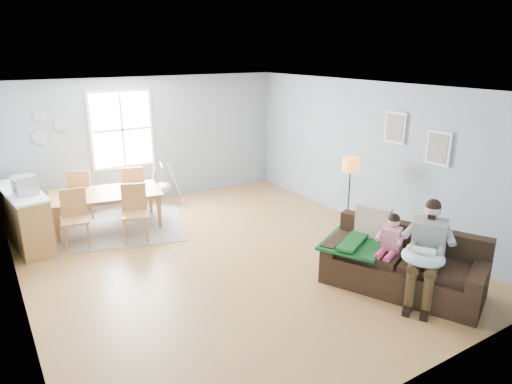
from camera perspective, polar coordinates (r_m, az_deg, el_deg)
room at (r=6.82m, az=-3.69°, el=10.48°), size 8.40×9.40×3.90m
window at (r=9.90m, az=-16.43°, el=7.50°), size 1.32×0.08×1.62m
pictures at (r=8.02m, az=19.36°, el=6.46°), size 0.05×1.34×0.74m
wall_plates at (r=9.61m, az=-24.63°, el=7.43°), size 0.67×0.02×0.66m
sofa at (r=6.82m, az=17.95°, el=-9.01°), size 1.72×2.31×0.86m
green_throw at (r=6.83m, az=12.22°, el=-6.23°), size 1.25×1.19×0.04m
beige_pillow at (r=6.97m, az=14.42°, el=-3.80°), size 0.33×0.53×0.52m
father at (r=6.47m, az=20.57°, el=-6.66°), size 0.99×0.80×1.35m
nursing_pillow at (r=6.35m, az=20.16°, el=-7.66°), size 0.71×0.70×0.23m
infant at (r=6.32m, az=19.93°, el=-6.97°), size 0.27×0.36×0.14m
toddler at (r=6.63m, az=16.42°, el=-5.66°), size 0.57×0.43×0.85m
floor_lamp at (r=8.20m, az=11.71°, el=2.58°), size 0.29×0.29×1.44m
storage_cube at (r=6.92m, az=13.30°, el=-8.51°), size 0.62×0.60×0.54m
rug at (r=9.12m, az=-17.85°, el=-4.22°), size 3.19×2.75×0.01m
dining_table at (r=9.00m, az=-18.05°, el=-2.21°), size 2.12×1.40×0.69m
chair_sw at (r=8.34m, az=-21.73°, el=-2.57°), size 0.52×0.52×0.98m
chair_se at (r=8.28m, az=-14.93°, el=-1.98°), size 0.57×0.57×1.00m
chair_nw at (r=9.61m, az=-21.02°, el=0.16°), size 0.59×0.59×1.00m
chair_ne at (r=9.56m, az=-15.12°, el=0.65°), size 0.55×0.55×1.01m
counter at (r=8.74m, az=-26.94°, el=-2.81°), size 0.72×1.81×0.99m
monitor at (r=8.24m, az=-26.94°, el=0.75°), size 0.39×0.37×0.31m
baby_swing at (r=10.04m, az=-11.58°, el=0.67°), size 1.07×1.08×0.90m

